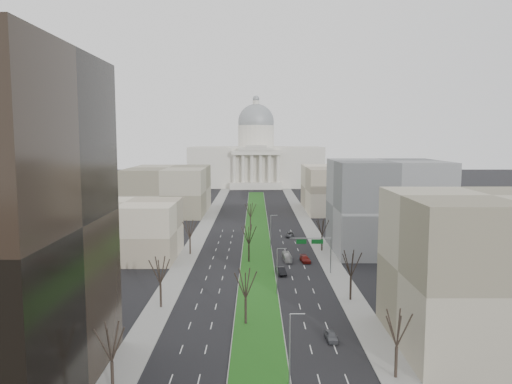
{
  "coord_description": "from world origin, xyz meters",
  "views": [
    {
      "loc": [
        -0.44,
        -37.63,
        30.22
      ],
      "look_at": [
        -0.24,
        107.53,
        14.02
      ],
      "focal_mm": 35.0,
      "sensor_mm": 36.0,
      "label": 1
    }
  ],
  "objects_px": {
    "car_red": "(305,259)",
    "box_van": "(287,257)",
    "car_black": "(281,271)",
    "car_grey_far": "(290,235)",
    "car_grey_near": "(331,336)"
  },
  "relations": [
    {
      "from": "car_red",
      "to": "box_van",
      "type": "xyz_separation_m",
      "value": [
        -4.31,
        1.32,
        0.24
      ]
    },
    {
      "from": "car_grey_far",
      "to": "car_red",
      "type": "bearing_deg",
      "value": -80.14
    },
    {
      "from": "car_black",
      "to": "car_grey_far",
      "type": "distance_m",
      "value": 41.64
    },
    {
      "from": "car_grey_near",
      "to": "box_van",
      "type": "height_order",
      "value": "box_van"
    },
    {
      "from": "car_grey_far",
      "to": "box_van",
      "type": "xyz_separation_m",
      "value": [
        -2.7,
        -28.97,
        0.28
      ]
    },
    {
      "from": "car_black",
      "to": "car_grey_far",
      "type": "height_order",
      "value": "car_black"
    },
    {
      "from": "car_grey_near",
      "to": "car_grey_far",
      "type": "distance_m",
      "value": 76.91
    },
    {
      "from": "car_black",
      "to": "car_red",
      "type": "xyz_separation_m",
      "value": [
        6.41,
        11.06,
        -0.07
      ]
    },
    {
      "from": "car_black",
      "to": "car_red",
      "type": "relative_size",
      "value": 0.96
    },
    {
      "from": "car_black",
      "to": "box_van",
      "type": "distance_m",
      "value": 12.56
    },
    {
      "from": "car_grey_near",
      "to": "car_red",
      "type": "height_order",
      "value": "car_red"
    },
    {
      "from": "car_black",
      "to": "car_grey_near",
      "type": "bearing_deg",
      "value": -89.76
    },
    {
      "from": "car_grey_far",
      "to": "box_van",
      "type": "height_order",
      "value": "box_van"
    },
    {
      "from": "car_black",
      "to": "car_red",
      "type": "distance_m",
      "value": 12.79
    },
    {
      "from": "car_black",
      "to": "car_red",
      "type": "height_order",
      "value": "car_black"
    }
  ]
}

